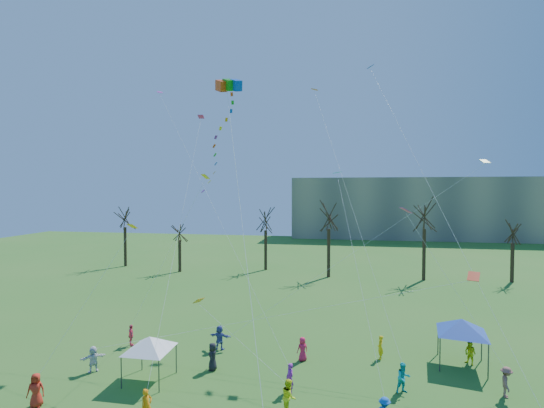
% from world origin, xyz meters
% --- Properties ---
extents(distant_building, '(60.00, 14.00, 15.00)m').
position_xyz_m(distant_building, '(22.00, 82.00, 7.50)').
color(distant_building, gray).
rests_on(distant_building, ground).
extents(bare_tree_row, '(68.23, 8.69, 10.61)m').
position_xyz_m(bare_tree_row, '(4.96, 35.59, 6.98)').
color(bare_tree_row, black).
rests_on(bare_tree_row, ground).
extents(big_box_kite, '(3.58, 6.61, 20.98)m').
position_xyz_m(big_box_kite, '(-5.07, 8.34, 15.12)').
color(big_box_kite, '#E54210').
rests_on(big_box_kite, ground).
extents(canopy_tent_white, '(3.70, 3.70, 2.77)m').
position_xyz_m(canopy_tent_white, '(-8.46, 3.90, 2.35)').
color(canopy_tent_white, '#3F3F44').
rests_on(canopy_tent_white, ground).
extents(canopy_tent_blue, '(4.18, 4.18, 3.20)m').
position_xyz_m(canopy_tent_blue, '(11.27, 9.28, 2.71)').
color(canopy_tent_blue, '#3F3F44').
rests_on(canopy_tent_blue, ground).
extents(festival_crowd, '(26.73, 10.53, 1.85)m').
position_xyz_m(festival_crowd, '(-0.11, 4.82, 0.87)').
color(festival_crowd, red).
rests_on(festival_crowd, ground).
extents(small_kites_aloft, '(29.42, 19.44, 34.96)m').
position_xyz_m(small_kites_aloft, '(0.21, 10.84, 12.80)').
color(small_kites_aloft, '#FFB50D').
rests_on(small_kites_aloft, ground).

